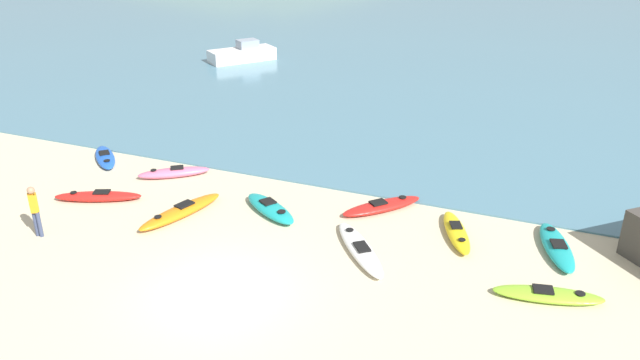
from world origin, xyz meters
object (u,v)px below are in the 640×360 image
(kayak_on_sand_2, at_px, (456,232))
(kayak_on_sand_7, at_px, (181,211))
(kayak_on_sand_0, at_px, (270,208))
(kayak_on_sand_4, at_px, (360,249))
(person_near_foreground, at_px, (34,208))
(kayak_on_sand_3, at_px, (548,295))
(kayak_on_sand_5, at_px, (105,157))
(kayak_on_sand_6, at_px, (174,173))
(moored_boat_0, at_px, (243,54))
(kayak_on_sand_1, at_px, (98,196))
(kayak_on_sand_8, at_px, (557,247))
(kayak_on_sand_9, at_px, (382,206))

(kayak_on_sand_2, bearing_deg, kayak_on_sand_7, -166.67)
(kayak_on_sand_0, relative_size, kayak_on_sand_7, 0.78)
(kayak_on_sand_4, xyz_separation_m, person_near_foreground, (-9.44, -2.78, 0.81))
(kayak_on_sand_3, height_order, person_near_foreground, person_near_foreground)
(kayak_on_sand_5, height_order, kayak_on_sand_6, kayak_on_sand_6)
(moored_boat_0, bearing_deg, person_near_foreground, -76.75)
(kayak_on_sand_1, height_order, kayak_on_sand_6, kayak_on_sand_6)
(kayak_on_sand_1, relative_size, kayak_on_sand_8, 1.00)
(kayak_on_sand_4, height_order, kayak_on_sand_6, kayak_on_sand_6)
(kayak_on_sand_2, bearing_deg, person_near_foreground, -157.86)
(kayak_on_sand_6, height_order, kayak_on_sand_8, kayak_on_sand_6)
(kayak_on_sand_1, xyz_separation_m, kayak_on_sand_5, (-2.24, 3.04, -0.03))
(kayak_on_sand_4, xyz_separation_m, kayak_on_sand_6, (-8.22, 2.61, 0.04))
(kayak_on_sand_4, distance_m, kayak_on_sand_9, 2.93)
(kayak_on_sand_1, relative_size, kayak_on_sand_3, 1.03)
(kayak_on_sand_9, bearing_deg, kayak_on_sand_1, -162.04)
(kayak_on_sand_5, bearing_deg, kayak_on_sand_2, -3.69)
(person_near_foreground, xyz_separation_m, moored_boat_0, (-5.34, 22.67, -0.43))
(kayak_on_sand_4, height_order, moored_boat_0, moored_boat_0)
(kayak_on_sand_6, height_order, kayak_on_sand_7, kayak_on_sand_6)
(kayak_on_sand_1, bearing_deg, kayak_on_sand_6, 65.15)
(kayak_on_sand_1, relative_size, person_near_foreground, 1.79)
(kayak_on_sand_3, bearing_deg, kayak_on_sand_9, 149.04)
(kayak_on_sand_7, distance_m, kayak_on_sand_8, 11.71)
(kayak_on_sand_6, bearing_deg, kayak_on_sand_4, -17.63)
(kayak_on_sand_7, xyz_separation_m, kayak_on_sand_9, (5.95, 2.90, -0.02))
(kayak_on_sand_8, height_order, person_near_foreground, person_near_foreground)
(kayak_on_sand_0, height_order, kayak_on_sand_7, kayak_on_sand_0)
(kayak_on_sand_2, xyz_separation_m, person_near_foreground, (-11.86, -4.83, 0.80))
(kayak_on_sand_4, height_order, kayak_on_sand_7, kayak_on_sand_7)
(kayak_on_sand_2, relative_size, kayak_on_sand_5, 1.14)
(kayak_on_sand_1, bearing_deg, kayak_on_sand_8, 9.00)
(kayak_on_sand_0, distance_m, kayak_on_sand_3, 8.97)
(kayak_on_sand_0, bearing_deg, kayak_on_sand_8, 6.23)
(kayak_on_sand_0, xyz_separation_m, kayak_on_sand_5, (-8.15, 1.67, -0.05))
(kayak_on_sand_0, xyz_separation_m, kayak_on_sand_7, (-2.61, -1.28, -0.01))
(kayak_on_sand_3, bearing_deg, kayak_on_sand_2, 139.49)
(kayak_on_sand_3, bearing_deg, kayak_on_sand_6, 167.51)
(kayak_on_sand_7, relative_size, kayak_on_sand_8, 1.13)
(kayak_on_sand_2, bearing_deg, kayak_on_sand_3, -40.51)
(kayak_on_sand_4, bearing_deg, kayak_on_sand_7, 179.87)
(kayak_on_sand_2, relative_size, kayak_on_sand_4, 0.90)
(kayak_on_sand_5, distance_m, person_near_foreground, 6.23)
(kayak_on_sand_5, xyz_separation_m, kayak_on_sand_9, (11.49, -0.05, 0.02))
(kayak_on_sand_3, relative_size, kayak_on_sand_7, 0.85)
(kayak_on_sand_5, bearing_deg, kayak_on_sand_4, -14.20)
(kayak_on_sand_9, bearing_deg, kayak_on_sand_3, -30.96)
(kayak_on_sand_3, relative_size, kayak_on_sand_6, 1.17)
(kayak_on_sand_2, xyz_separation_m, moored_boat_0, (-17.20, 17.84, 0.37))
(kayak_on_sand_6, relative_size, kayak_on_sand_9, 0.92)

